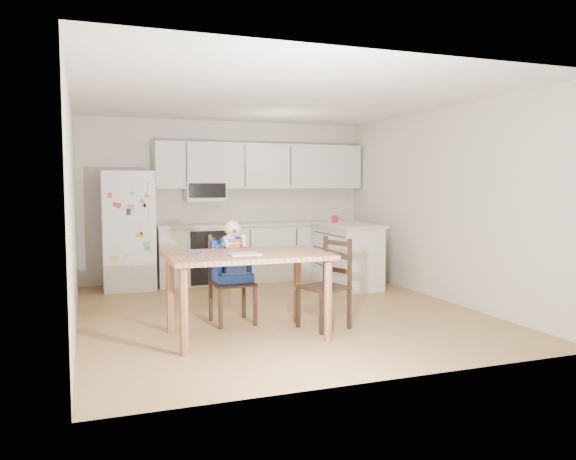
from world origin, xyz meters
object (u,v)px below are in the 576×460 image
at_px(refrigerator, 128,230).
at_px(kitchen_island, 347,255).
at_px(chair_booster, 231,261).
at_px(chair_side, 330,277).
at_px(dining_table, 247,264).
at_px(red_cup, 335,219).

height_order(refrigerator, kitchen_island, refrigerator).
xyz_separation_m(refrigerator, kitchen_island, (3.06, -0.91, -0.38)).
xyz_separation_m(chair_booster, chair_side, (0.94, -0.54, -0.15)).
bearing_deg(chair_side, kitchen_island, 132.35).
bearing_deg(chair_booster, chair_side, -33.07).
bearing_deg(refrigerator, kitchen_island, -16.49).
xyz_separation_m(refrigerator, chair_side, (1.85, -3.00, -0.31)).
bearing_deg(dining_table, chair_booster, 90.26).
distance_m(refrigerator, dining_table, 3.21).
bearing_deg(kitchen_island, refrigerator, 163.51).
relative_size(refrigerator, red_cup, 16.42).
bearing_deg(refrigerator, dining_table, -73.61).
relative_size(kitchen_island, chair_side, 1.34).
distance_m(red_cup, dining_table, 3.20).
height_order(kitchen_island, red_cup, red_cup).
distance_m(dining_table, chair_booster, 0.62).
distance_m(red_cup, chair_side, 2.64).
xyz_separation_m(dining_table, chair_booster, (-0.00, 0.62, -0.04)).
xyz_separation_m(kitchen_island, red_cup, (-0.08, 0.25, 0.52)).
bearing_deg(red_cup, chair_booster, -139.02).
relative_size(dining_table, chair_side, 1.65).
bearing_deg(chair_booster, red_cup, 37.64).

